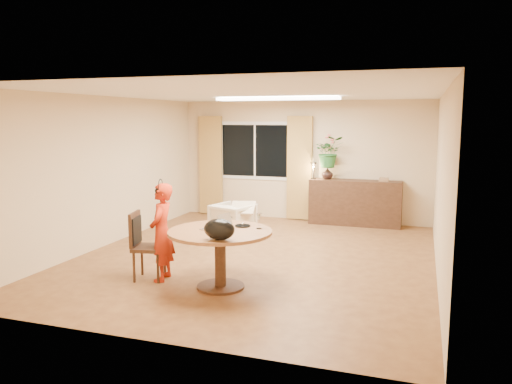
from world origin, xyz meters
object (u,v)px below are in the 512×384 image
armchair (233,220)px  sideboard (355,203)px  dining_table (220,243)px  child (162,232)px  dining_chair (149,246)px

armchair → sideboard: (2.05, 1.79, 0.16)m
dining_table → child: bearing=176.4°
sideboard → dining_chair: bearing=-116.3°
armchair → child: bearing=106.3°
dining_chair → sideboard: bearing=51.0°
dining_chair → sideboard: (2.24, 4.52, -0.00)m
dining_chair → armchair: dining_chair is taller
child → sideboard: bearing=145.0°
dining_table → armchair: dining_table is taller
child → armchair: (0.00, 2.70, -0.36)m
child → armchair: 2.72m
dining_table → sideboard: 4.70m
dining_chair → sideboard: same height
child → armchair: bearing=169.5°
dining_table → child: 0.89m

